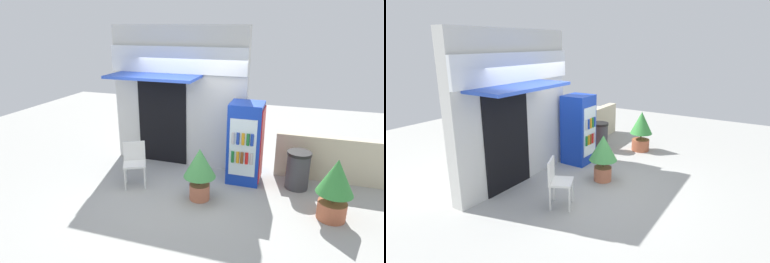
# 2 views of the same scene
# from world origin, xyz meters

# --- Properties ---
(ground) EXTENTS (16.00, 16.00, 0.00)m
(ground) POSITION_xyz_m (0.00, 0.00, 0.00)
(ground) COLOR #A3A39E
(storefront_building) EXTENTS (3.15, 1.17, 3.20)m
(storefront_building) POSITION_xyz_m (-0.40, 1.35, 1.64)
(storefront_building) COLOR silver
(storefront_building) RESTS_ON ground
(drink_cooler) EXTENTS (0.69, 0.70, 1.71)m
(drink_cooler) POSITION_xyz_m (1.29, 0.83, 0.85)
(drink_cooler) COLOR #1438B2
(drink_cooler) RESTS_ON ground
(plastic_chair) EXTENTS (0.58, 0.56, 0.91)m
(plastic_chair) POSITION_xyz_m (-0.85, -0.05, 0.55)
(plastic_chair) COLOR silver
(plastic_chair) RESTS_ON ground
(potted_plant_near_shop) EXTENTS (0.61, 0.61, 1.03)m
(potted_plant_near_shop) POSITION_xyz_m (0.61, -0.22, 0.64)
(potted_plant_near_shop) COLOR #BC6B4C
(potted_plant_near_shop) RESTS_ON ground
(potted_plant_curbside) EXTENTS (0.61, 0.61, 1.10)m
(potted_plant_curbside) POSITION_xyz_m (2.96, -0.16, 0.64)
(potted_plant_curbside) COLOR #AD5B3D
(potted_plant_curbside) RESTS_ON ground
(trash_bin) EXTENTS (0.48, 0.48, 0.79)m
(trash_bin) POSITION_xyz_m (2.37, 0.82, 0.40)
(trash_bin) COLOR #38383D
(trash_bin) RESTS_ON ground
(stone_boundary_wall) EXTENTS (2.45, 0.23, 0.97)m
(stone_boundary_wall) POSITION_xyz_m (3.10, 1.41, 0.49)
(stone_boundary_wall) COLOR beige
(stone_boundary_wall) RESTS_ON ground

